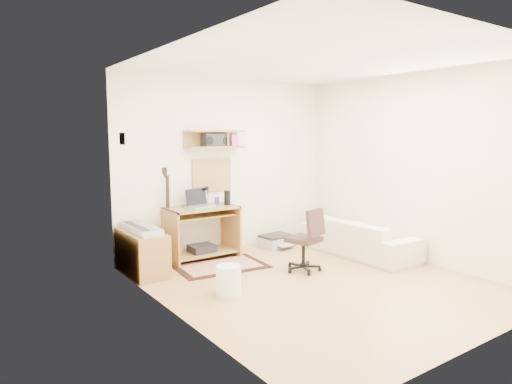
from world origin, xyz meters
TOP-DOWN VIEW (x-y plane):
  - floor at (0.00, 0.00)m, footprint 3.60×4.00m
  - ceiling at (0.00, 0.00)m, footprint 3.60×4.00m
  - back_wall at (0.00, 2.00)m, footprint 3.60×0.01m
  - left_wall at (-1.80, 0.00)m, footprint 0.01×4.00m
  - right_wall at (1.80, 0.00)m, footprint 0.01×4.00m
  - wall_shelf at (-0.30, 1.88)m, footprint 0.90×0.25m
  - cork_board at (-0.30, 1.98)m, footprint 0.64×0.03m
  - wall_photo at (-1.79, 1.50)m, footprint 0.02×0.20m
  - desk at (-0.62, 1.73)m, footprint 1.00×0.55m
  - laptop at (-0.64, 1.71)m, footprint 0.38×0.38m
  - speaker at (-0.22, 1.68)m, footprint 0.09×0.09m
  - desk_lamp at (-0.43, 1.87)m, footprint 0.09×0.09m
  - pencil_cup at (-0.31, 1.83)m, footprint 0.07×0.07m
  - boombox at (-0.30, 1.87)m, footprint 0.39×0.18m
  - rug at (-0.60, 1.24)m, footprint 1.26×0.91m
  - task_chair at (0.18, 0.45)m, footprint 0.52×0.52m
  - cabinet at (-1.58, 1.55)m, footprint 0.40×0.90m
  - music_keyboard at (-1.58, 1.55)m, footprint 0.26×0.84m
  - guitar at (-1.05, 1.86)m, footprint 0.41×0.33m
  - waste_basket at (-1.08, 0.25)m, footprint 0.28×0.28m
  - printer at (0.66, 1.66)m, footprint 0.52×0.42m
  - sofa at (1.38, 0.59)m, footprint 0.53×1.82m

SIDE VIEW (x-z plane):
  - floor at x=0.00m, z-range -0.01..0.00m
  - rug at x=-0.60m, z-range 0.00..0.02m
  - printer at x=0.66m, z-range -0.01..0.18m
  - waste_basket at x=-1.08m, z-range 0.00..0.33m
  - cabinet at x=-1.58m, z-range 0.00..0.55m
  - sofa at x=1.38m, z-range 0.00..0.71m
  - desk at x=-0.62m, z-range 0.00..0.75m
  - task_chair at x=0.18m, z-range 0.00..0.84m
  - music_keyboard at x=-1.58m, z-range 0.55..0.62m
  - guitar at x=-1.05m, z-range 0.00..1.33m
  - pencil_cup at x=-0.31m, z-range 0.75..0.85m
  - speaker at x=-0.22m, z-range 0.75..0.96m
  - laptop at x=-0.64m, z-range 0.75..1.01m
  - desk_lamp at x=-0.43m, z-range 0.75..1.03m
  - cork_board at x=-0.30m, z-range 0.92..1.42m
  - back_wall at x=0.00m, z-range 0.00..2.60m
  - left_wall at x=-1.80m, z-range 0.00..2.60m
  - right_wall at x=1.80m, z-range 0.00..2.60m
  - boombox at x=-0.30m, z-range 1.58..1.78m
  - wall_shelf at x=-0.30m, z-range 1.57..1.83m
  - wall_photo at x=-1.79m, z-range 1.65..1.79m
  - ceiling at x=0.00m, z-range 2.60..2.61m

